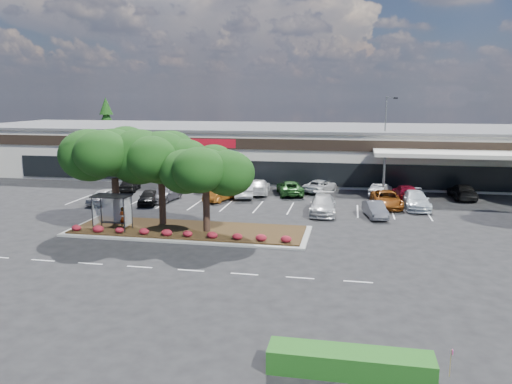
% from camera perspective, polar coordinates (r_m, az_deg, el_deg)
% --- Properties ---
extents(ground, '(160.00, 160.00, 0.00)m').
position_cam_1_polar(ground, '(33.60, -6.61, -6.54)').
color(ground, black).
rests_on(ground, ground).
extents(retail_store, '(80.40, 25.20, 6.25)m').
position_cam_1_polar(retail_store, '(65.54, 2.32, 4.85)').
color(retail_store, beige).
rests_on(retail_store, ground).
extents(landscape_island, '(18.00, 6.00, 0.26)m').
position_cam_1_polar(landscape_island, '(37.81, -7.69, -4.39)').
color(landscape_island, '#979692').
rests_on(landscape_island, ground).
extents(lane_markings, '(33.12, 20.06, 0.01)m').
position_cam_1_polar(lane_markings, '(43.32, -2.66, -2.50)').
color(lane_markings, silver).
rests_on(lane_markings, ground).
extents(shrub_row, '(17.00, 0.80, 0.50)m').
position_cam_1_polar(shrub_row, '(35.80, -8.78, -4.65)').
color(shrub_row, maroon).
rests_on(shrub_row, landscape_island).
extents(bus_shelter, '(2.75, 1.55, 2.59)m').
position_cam_1_polar(bus_shelter, '(38.47, -16.07, -1.11)').
color(bus_shelter, black).
rests_on(bus_shelter, landscape_island).
extents(island_tree_west, '(7.20, 7.20, 7.89)m').
position_cam_1_polar(island_tree_west, '(39.73, -15.85, 2.05)').
color(island_tree_west, '#11350C').
rests_on(island_tree_west, landscape_island).
extents(island_tree_mid, '(6.60, 6.60, 7.32)m').
position_cam_1_polar(island_tree_mid, '(38.97, -10.76, 1.69)').
color(island_tree_mid, '#11350C').
rests_on(island_tree_mid, landscape_island).
extents(island_tree_east, '(5.80, 5.80, 6.50)m').
position_cam_1_polar(island_tree_east, '(36.34, -5.74, 0.51)').
color(island_tree_east, '#11350C').
rests_on(island_tree_east, landscape_island).
extents(hedge_south_east, '(6.00, 1.30, 0.90)m').
position_cam_1_polar(hedge_south_east, '(19.54, 10.65, -18.62)').
color(hedge_south_east, '#215316').
rests_on(hedge_south_east, ground).
extents(conifer_north_west, '(4.40, 4.40, 10.00)m').
position_cam_1_polar(conifer_north_west, '(86.41, -16.66, 7.09)').
color(conifer_north_west, '#11350C').
rests_on(conifer_north_west, ground).
extents(person_waiting, '(0.68, 0.52, 1.66)m').
position_cam_1_polar(person_waiting, '(38.59, -14.94, -2.87)').
color(person_waiting, '#594C47').
rests_on(person_waiting, landscape_island).
extents(light_pole, '(1.40, 0.80, 10.05)m').
position_cam_1_polar(light_pole, '(57.37, 14.55, 4.97)').
color(light_pole, '#979692').
rests_on(light_pole, ground).
extents(survey_stake, '(0.08, 0.14, 1.07)m').
position_cam_1_polar(survey_stake, '(20.22, 21.40, -17.39)').
color(survey_stake, '#9A8350').
rests_on(survey_stake, ground).
extents(car_0, '(1.87, 4.16, 1.39)m').
position_cam_1_polar(car_0, '(49.40, -17.09, -0.49)').
color(car_0, silver).
rests_on(car_0, ground).
extents(car_1, '(2.50, 4.94, 1.37)m').
position_cam_1_polar(car_1, '(49.43, -10.33, -0.18)').
color(car_1, '#5D5C64').
rests_on(car_1, ground).
extents(car_2, '(2.33, 4.17, 1.34)m').
position_cam_1_polar(car_2, '(48.15, -12.17, -0.57)').
color(car_2, black).
rests_on(car_2, ground).
extents(car_3, '(2.94, 4.57, 1.42)m').
position_cam_1_polar(car_3, '(48.75, -4.01, -0.16)').
color(car_3, brown).
rests_on(car_3, ground).
extents(car_5, '(2.39, 5.50, 1.58)m').
position_cam_1_polar(car_5, '(43.56, 7.64, -1.45)').
color(car_5, '#B8B8B8').
rests_on(car_5, ground).
extents(car_6, '(2.22, 4.24, 1.33)m').
position_cam_1_polar(car_6, '(43.08, 13.45, -1.96)').
color(car_6, '#5B5C63').
rests_on(car_6, ground).
extents(car_7, '(2.93, 5.54, 1.48)m').
position_cam_1_polar(car_7, '(47.20, 14.69, -0.82)').
color(car_7, brown).
rests_on(car_7, ground).
extents(car_8, '(2.47, 5.45, 1.55)m').
position_cam_1_polar(car_8, '(47.42, 17.77, -0.89)').
color(car_8, silver).
rests_on(car_8, ground).
extents(car_9, '(2.53, 4.44, 1.42)m').
position_cam_1_polar(car_9, '(55.27, -14.20, 0.85)').
color(car_9, black).
rests_on(car_9, ground).
extents(car_10, '(4.82, 6.76, 1.71)m').
position_cam_1_polar(car_10, '(55.16, -5.69, 1.26)').
color(car_10, '#989BA3').
rests_on(car_10, ground).
extents(car_11, '(2.85, 5.41, 1.69)m').
position_cam_1_polar(car_11, '(50.43, -1.42, 0.39)').
color(car_11, silver).
rests_on(car_11, ground).
extents(car_12, '(2.58, 5.40, 1.52)m').
position_cam_1_polar(car_12, '(51.97, 0.33, 0.61)').
color(car_12, silver).
rests_on(car_12, ground).
extents(car_13, '(3.59, 5.60, 1.44)m').
position_cam_1_polar(car_13, '(51.68, 3.88, 0.49)').
color(car_13, '#21511F').
rests_on(car_13, ground).
extents(car_14, '(3.86, 5.32, 1.35)m').
position_cam_1_polar(car_14, '(53.31, 7.34, 0.69)').
color(car_14, white).
rests_on(car_14, ground).
extents(car_15, '(2.58, 4.26, 1.32)m').
position_cam_1_polar(car_15, '(52.29, 14.04, 0.24)').
color(car_15, '#B4B4B4').
rests_on(car_15, ground).
extents(car_16, '(2.47, 5.38, 1.52)m').
position_cam_1_polar(car_16, '(50.79, 16.75, -0.09)').
color(car_16, maroon).
rests_on(car_16, ground).
extents(car_17, '(2.30, 5.19, 1.48)m').
position_cam_1_polar(car_17, '(53.51, 22.52, 0.05)').
color(car_17, black).
rests_on(car_17, ground).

